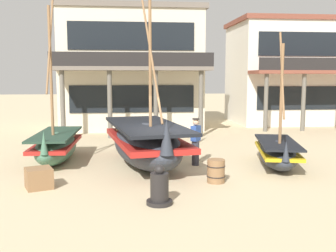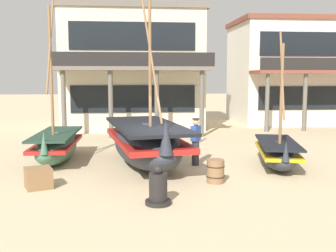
{
  "view_description": "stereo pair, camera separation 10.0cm",
  "coord_description": "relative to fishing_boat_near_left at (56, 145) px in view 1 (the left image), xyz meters",
  "views": [
    {
      "loc": [
        -1.48,
        -12.92,
        3.14
      ],
      "look_at": [
        0.0,
        1.0,
        1.4
      ],
      "focal_mm": 42.6,
      "sensor_mm": 36.0,
      "label": 1
    },
    {
      "loc": [
        -1.38,
        -12.93,
        3.14
      ],
      "look_at": [
        0.0,
        1.0,
        1.4
      ],
      "focal_mm": 42.6,
      "sensor_mm": 36.0,
      "label": 2
    }
  ],
  "objects": [
    {
      "name": "ground_plane",
      "position": [
        4.06,
        -1.93,
        -0.62
      ],
      "size": [
        120.0,
        120.0,
        0.0
      ],
      "primitive_type": "plane",
      "color": "#CCB78E"
    },
    {
      "name": "fishing_boat_near_left",
      "position": [
        0.0,
        0.0,
        0.0
      ],
      "size": [
        1.46,
        4.13,
        5.95
      ],
      "color": "#427056",
      "rests_on": "ground"
    },
    {
      "name": "fishing_boat_centre_large",
      "position": [
        3.28,
        -0.96,
        0.21
      ],
      "size": [
        3.05,
        5.95,
        6.4
      ],
      "color": "#2D333D",
      "rests_on": "ground"
    },
    {
      "name": "fishing_boat_far_right",
      "position": [
        7.81,
        -1.68,
        -0.1
      ],
      "size": [
        1.99,
        3.71,
        4.65
      ],
      "color": "#2D333D",
      "rests_on": "ground"
    },
    {
      "name": "fisherman_by_hull",
      "position": [
        5.02,
        -1.1,
        0.22
      ],
      "size": [
        0.4,
        0.42,
        1.68
      ],
      "color": "#33333D",
      "rests_on": "ground"
    },
    {
      "name": "capstan_winch",
      "position": [
        3.37,
        -5.34,
        -0.22
      ],
      "size": [
        0.65,
        0.65,
        1.0
      ],
      "color": "black",
      "rests_on": "ground"
    },
    {
      "name": "wooden_barrel",
      "position": [
        5.22,
        -3.48,
        -0.27
      ],
      "size": [
        0.56,
        0.56,
        0.7
      ],
      "color": "olive",
      "rests_on": "ground"
    },
    {
      "name": "cargo_crate",
      "position": [
        0.11,
        -3.55,
        -0.32
      ],
      "size": [
        0.91,
        0.91,
        0.58
      ],
      "primitive_type": "cube",
      "rotation": [
        0.0,
        0.0,
        0.38
      ],
      "color": "olive",
      "rests_on": "ground"
    },
    {
      "name": "harbor_building_main",
      "position": [
        2.95,
        10.15,
        2.99
      ],
      "size": [
        8.57,
        7.77,
        7.21
      ],
      "color": "beige",
      "rests_on": "ground"
    },
    {
      "name": "harbor_building_annex",
      "position": [
        13.9,
        11.65,
        2.85
      ],
      "size": [
        8.14,
        7.73,
        6.91
      ],
      "color": "silver",
      "rests_on": "ground"
    }
  ]
}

